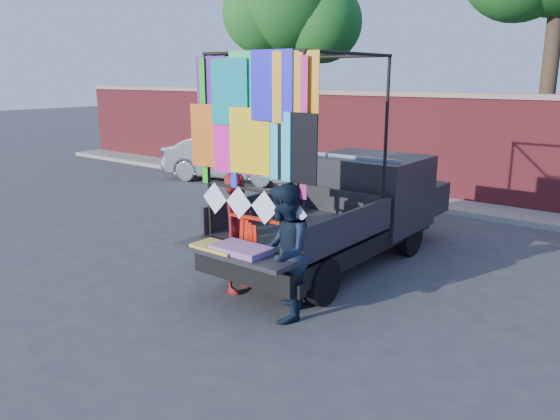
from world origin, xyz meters
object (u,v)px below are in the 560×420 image
Objects in this scene: sedan at (233,158)px; man at (284,253)px; woman at (239,233)px; pickup_truck at (353,208)px.

man is (6.88, -6.42, 0.20)m from sedan.
sedan is 2.40× the size of woman.
sedan is 2.35× the size of man.
pickup_truck is 3.08× the size of woman.
sedan is (-6.24, 3.71, -0.16)m from pickup_truck.
man reaches higher than woman.
pickup_truck is at bearing -21.62° from woman.
man is (1.07, -0.34, 0.02)m from woman.
man reaches higher than sedan.
sedan is at bearing -163.76° from man.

